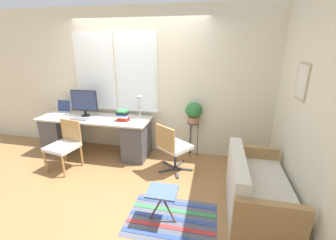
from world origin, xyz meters
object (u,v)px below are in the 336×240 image
desk_chair_wooden (65,144)px  monitor (84,102)px  office_chair_swivel (172,147)px  desk_lamp (140,104)px  book_stack (123,115)px  potted_plant (194,111)px  plant_stand (193,128)px  folding_stool (162,194)px  couch_loveseat (255,191)px  mouse (92,120)px  keyboard (79,119)px  laptop (62,111)px

desk_chair_wooden → monitor: bearing=99.1°
desk_chair_wooden → office_chair_swivel: size_ratio=0.98×
desk_chair_wooden → desk_lamp: bearing=40.9°
book_stack → office_chair_swivel: size_ratio=0.26×
office_chair_swivel → potted_plant: (0.27, 0.63, 0.44)m
office_chair_swivel → book_stack: bearing=18.8°
plant_stand → folding_stool: 1.80m
couch_loveseat → potted_plant: size_ratio=3.65×
couch_loveseat → folding_stool: 1.20m
office_chair_swivel → couch_loveseat: office_chair_swivel is taller
desk_lamp → book_stack: bearing=-160.6°
desk_chair_wooden → book_stack: bearing=44.0°
desk_lamp → book_stack: desk_lamp is taller
mouse → monitor: bearing=138.8°
keyboard → potted_plant: size_ratio=0.90×
laptop → couch_loveseat: laptop is taller
monitor → couch_loveseat: 3.30m
plant_stand → mouse: bearing=-165.8°
laptop → couch_loveseat: (3.55, -1.16, -0.52)m
monitor → desk_chair_wooden: 0.89m
keyboard → folding_stool: bearing=-35.3°
book_stack → folding_stool: book_stack is taller
laptop → monitor: (0.54, -0.03, 0.22)m
keyboard → desk_chair_wooden: 0.55m
mouse → laptop: bearing=161.6°
plant_stand → folding_stool: plant_stand is taller
monitor → potted_plant: monitor is taller
laptop → mouse: laptop is taller
monitor → folding_stool: bearing=-39.5°
monitor → folding_stool: size_ratio=1.21×
laptop → mouse: (0.82, -0.27, -0.04)m
office_chair_swivel → plant_stand: bearing=-78.0°
keyboard → office_chair_swivel: office_chair_swivel is taller
monitor → mouse: monitor is taller
laptop → potted_plant: size_ratio=0.83×
monitor → desk_lamp: bearing=-1.4°
keyboard → book_stack: size_ratio=1.52×
keyboard → plant_stand: 2.11m
laptop → book_stack: (1.37, -0.16, 0.04)m
potted_plant → folding_stool: potted_plant is taller
laptop → keyboard: (0.55, -0.26, -0.05)m
desk_chair_wooden → plant_stand: desk_chair_wooden is taller
plant_stand → laptop: bearing=-176.0°
monitor → office_chair_swivel: 1.93m
mouse → couch_loveseat: bearing=-18.0°
laptop → office_chair_swivel: laptop is taller
keyboard → folding_stool: keyboard is taller
laptop → mouse: bearing=-18.4°
book_stack → desk_chair_wooden: (-0.85, -0.55, -0.39)m
office_chair_swivel → laptop: bearing=24.6°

